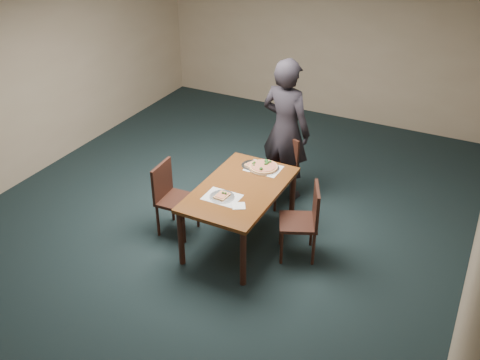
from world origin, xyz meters
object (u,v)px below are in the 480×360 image
at_px(diner, 286,130).
at_px(pizza_pan, 264,167).
at_px(chair_left, 171,194).
at_px(chair_right, 305,218).
at_px(dining_table, 240,194).
at_px(chair_far, 280,165).
at_px(slice_plate_near, 222,196).
at_px(slice_plate_far, 253,165).

bearing_deg(diner, pizza_pan, 101.82).
xyz_separation_m(chair_left, chair_right, (1.62, 0.27, 0.00)).
height_order(dining_table, chair_far, chair_far).
xyz_separation_m(chair_left, pizza_pan, (0.90, 0.72, 0.26)).
relative_size(chair_left, slice_plate_near, 3.25).
height_order(dining_table, chair_right, chair_right).
relative_size(chair_far, pizza_pan, 2.37).
bearing_deg(pizza_pan, chair_far, 90.84).
bearing_deg(slice_plate_near, chair_left, 173.04).
height_order(chair_right, pizza_pan, chair_right).
bearing_deg(chair_left, slice_plate_near, -100.41).
bearing_deg(chair_right, diner, -171.11).
height_order(diner, pizza_pan, diner).
bearing_deg(pizza_pan, slice_plate_near, -99.49).
bearing_deg(chair_left, dining_table, -81.25).
bearing_deg(chair_far, slice_plate_near, -73.88).
relative_size(chair_left, pizza_pan, 2.37).
bearing_deg(dining_table, chair_left, -167.79).
bearing_deg(diner, slice_plate_far, 90.32).
bearing_deg(slice_plate_far, diner, 80.05).
distance_m(dining_table, slice_plate_near, 0.31).
relative_size(chair_right, diner, 0.47).
relative_size(diner, slice_plate_near, 6.89).
bearing_deg(pizza_pan, chair_left, -141.37).
bearing_deg(slice_plate_near, chair_right, 23.04).
distance_m(pizza_pan, slice_plate_far, 0.15).
distance_m(dining_table, chair_left, 0.88).
distance_m(dining_table, slice_plate_far, 0.55).
height_order(dining_table, diner, diner).
bearing_deg(chair_far, slice_plate_far, -82.41).
relative_size(diner, slice_plate_far, 6.89).
relative_size(dining_table, chair_far, 1.65).
relative_size(slice_plate_near, slice_plate_far, 1.00).
relative_size(chair_right, slice_plate_near, 3.25).
bearing_deg(pizza_pan, chair_right, -31.25).
distance_m(diner, pizza_pan, 0.74).
xyz_separation_m(chair_far, pizza_pan, (0.01, -0.55, 0.26)).
xyz_separation_m(chair_far, diner, (-0.01, 0.16, 0.45)).
xyz_separation_m(chair_far, chair_right, (0.74, -0.99, 0.00)).
relative_size(dining_table, chair_right, 1.65).
bearing_deg(chair_left, chair_far, -38.50).
height_order(chair_far, slice_plate_far, chair_far).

